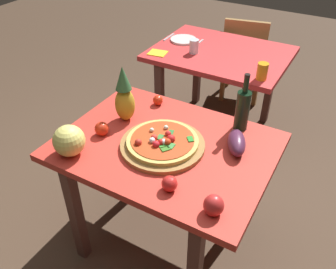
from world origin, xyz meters
The scene contains 20 objects.
ground_plane centered at (0.00, 0.00, 0.00)m, with size 10.00×10.00×0.00m, color #4C3828.
display_table centered at (0.00, 0.00, 0.66)m, with size 1.11×0.84×0.76m.
background_table centered at (-0.22, 1.25, 0.65)m, with size 1.06×0.82×0.76m.
dining_chair centered at (-0.21, 1.89, 0.48)m, with size 0.47×0.47×0.85m.
pizza_board centered at (0.00, -0.03, 0.77)m, with size 0.44×0.44×0.03m, color olive.
pizza centered at (0.00, -0.04, 0.80)m, with size 0.37×0.37×0.06m.
wine_bottle centered at (0.29, 0.33, 0.88)m, with size 0.08×0.08×0.33m.
pineapple_left centered at (-0.31, 0.09, 0.91)m, with size 0.11×0.11×0.33m.
melon centered at (-0.38, -0.31, 0.84)m, with size 0.16×0.16×0.16m, color #E2D96A.
bell_pepper centered at (0.41, -0.31, 0.80)m, with size 0.09×0.09×0.10m, color red.
eggplant centered at (0.34, 0.14, 0.80)m, with size 0.20×0.09×0.09m, color #522542.
tomato_beside_pepper centered at (-0.34, -0.10, 0.80)m, with size 0.08×0.08×0.08m, color red.
tomato_by_bottle centered at (0.18, -0.28, 0.79)m, with size 0.07×0.07×0.07m, color red.
tomato_near_board centered at (-0.24, 0.31, 0.79)m, with size 0.06×0.06×0.06m, color red.
drinking_glass_juice centered at (0.21, 0.95, 0.82)m, with size 0.07×0.07×0.12m, color orange.
drinking_glass_water centered at (-0.39, 1.12, 0.81)m, with size 0.07×0.07×0.11m, color silver.
dinner_plate centered at (-0.58, 1.30, 0.77)m, with size 0.22×0.22×0.02m, color white.
fork_utensil centered at (-0.72, 1.30, 0.76)m, with size 0.02×0.18×0.01m, color silver.
knife_utensil centered at (-0.44, 1.30, 0.76)m, with size 0.02×0.18×0.01m, color silver.
napkin_folded centered at (-0.63, 0.97, 0.76)m, with size 0.14×0.12×0.01m, color yellow.
Camera 1 is at (0.74, -1.28, 1.91)m, focal length 38.10 mm.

